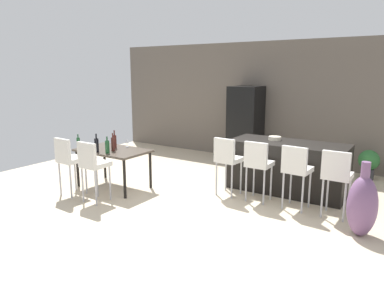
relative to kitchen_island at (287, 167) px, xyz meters
The scene contains 20 objects.
ground_plane 1.33m from the kitchen_island, 124.11° to the right, with size 10.00×10.00×0.00m, color beige.
back_wall 2.42m from the kitchen_island, 108.49° to the left, with size 10.00×0.12×2.90m, color #665B51.
kitchen_island is the anchor object (origin of this frame).
bar_chair_left 1.18m from the kitchen_island, 134.76° to the right, with size 0.43×0.43×1.05m.
bar_chair_middle 0.89m from the kitchen_island, 105.88° to the right, with size 0.40×0.40×1.05m.
bar_chair_right 0.95m from the kitchen_island, 63.31° to the right, with size 0.42×0.42×1.05m.
bar_chair_far 1.33m from the kitchen_island, 38.84° to the right, with size 0.40×0.40×1.05m.
dining_table 3.27m from the kitchen_island, 150.59° to the right, with size 1.35×0.82×0.74m.
dining_chair_near 3.95m from the kitchen_island, 143.02° to the right, with size 0.42×0.42×1.05m.
dining_chair_far 3.48m from the kitchen_island, 136.92° to the right, with size 0.40×0.40×1.05m.
wine_bottle_right 3.93m from the kitchen_island, 150.37° to the right, with size 0.06×0.06×0.29m.
wine_bottle_end 3.52m from the kitchen_island, 146.92° to the right, with size 0.08×0.08×0.34m.
wine_bottle_middle 3.30m from the kitchen_island, 145.08° to the right, with size 0.08×0.08×0.30m.
wine_bottle_left 3.28m from the kitchen_island, 152.31° to the right, with size 0.07×0.07×0.35m.
wine_bottle_corner 3.24m from the kitchen_island, 148.20° to the right, with size 0.07×0.07×0.34m.
wine_glass_far 3.08m from the kitchen_island, 155.14° to the right, with size 0.07×0.07×0.17m.
refrigerator 2.36m from the kitchen_island, 134.63° to the left, with size 0.72×0.68×1.84m, color black.
fruit_bowl 0.58m from the kitchen_island, 165.15° to the left, with size 0.23×0.23×0.07m, color beige.
floor_vase 1.93m from the kitchen_island, 40.99° to the right, with size 0.39×0.39×1.03m.
potted_plant 2.01m from the kitchen_island, 54.84° to the left, with size 0.41×0.41×0.61m.
Camera 1 is at (2.75, -5.27, 2.18)m, focal length 33.57 mm.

